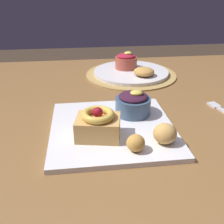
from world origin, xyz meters
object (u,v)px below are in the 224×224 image
back_plate (131,72)px  back_ramekin (127,61)px  fork (223,110)px  front_plate (113,128)px  fritter_middle (166,134)px  back_pastry (144,72)px  berry_ramekin (134,103)px  fritter_front (137,143)px  cake_slice (99,124)px

back_plate → back_ramekin: size_ratio=3.32×
back_plate → fork: size_ratio=2.25×
front_plate → fritter_middle: fritter_middle is taller
front_plate → fork: front_plate is taller
fritter_middle → back_pastry: 0.43m
back_plate → back_pastry: back_pastry is taller
berry_ramekin → back_plate: 0.35m
fritter_front → back_ramekin: (0.07, 0.54, 0.02)m
front_plate → fritter_middle: size_ratio=5.76×
front_plate → back_pastry: 0.38m
cake_slice → fritter_middle: (0.14, -0.04, -0.01)m
back_ramekin → back_pastry: 0.11m
back_ramekin → fork: 0.43m
back_ramekin → back_pastry: (0.05, -0.10, -0.01)m
fritter_front → fork: size_ratio=0.30×
cake_slice → fritter_front: size_ratio=2.80×
berry_ramekin → cake_slice: bearing=-134.1°
front_plate → berry_ramekin: berry_ramekin is taller
berry_ramekin → back_ramekin: size_ratio=1.07×
back_plate → fork: back_plate is taller
fritter_front → fork: 0.33m
front_plate → back_ramekin: size_ratio=3.43×
back_pastry → fork: 0.32m
front_plate → fritter_front: 0.11m
fritter_front → back_plate: size_ratio=0.13×
back_pastry → fritter_middle: bearing=-97.4°
fritter_front → back_ramekin: size_ratio=0.45×
berry_ramekin → fork: size_ratio=0.73×
berry_ramekin → fritter_front: (-0.03, -0.16, -0.01)m
back_plate → back_pastry: 0.07m
back_ramekin → fork: back_ramekin is taller
front_plate → back_plate: back_plate is taller
cake_slice → back_ramekin: bearing=73.0°
back_ramekin → fritter_front: bearing=-97.8°
berry_ramekin → back_pastry: (0.10, 0.28, -0.01)m
cake_slice → berry_ramekin: bearing=45.9°
fritter_front → back_ramekin: back_ramekin is taller
back_pastry → back_ramekin: bearing=116.8°
berry_ramekin → back_plate: size_ratio=0.32×
cake_slice → fritter_middle: cake_slice is taller
back_pastry → front_plate: bearing=-114.8°
berry_ramekin → fritter_middle: 0.15m
berry_ramekin → fritter_front: size_ratio=2.39×
back_ramekin → fork: size_ratio=0.68×
fritter_front → back_pastry: 0.46m
fritter_middle → back_ramekin: size_ratio=0.59×
cake_slice → berry_ramekin: (0.10, 0.10, -0.00)m
berry_ramekin → fork: (0.26, 0.01, -0.04)m
front_plate → cake_slice: cake_slice is taller
cake_slice → back_plate: (0.16, 0.45, -0.03)m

